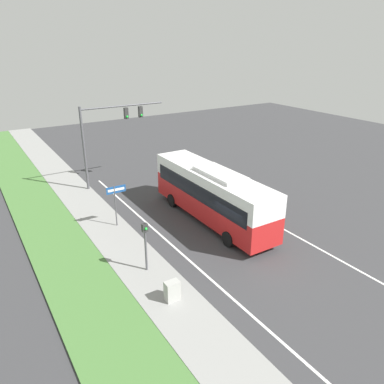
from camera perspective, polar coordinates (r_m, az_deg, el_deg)
The scene contains 10 objects.
ground_plane at distance 23.26m, azimuth 7.02°, elevation -7.60°, with size 80.00×80.00×0.00m, color #38383A.
sidewalk at distance 20.41m, azimuth -7.01°, elevation -12.06°, with size 2.80×80.00×0.12m.
grass_verge at distance 19.58m, azimuth -15.76°, elevation -14.53°, with size 3.60×80.00×0.10m.
lane_divider_near at distance 21.45m, azimuth -0.63°, elevation -10.19°, with size 0.14×30.00×0.01m.
lane_divider_far at distance 25.45m, azimuth 13.39°, elevation -5.30°, with size 0.14×30.00×0.01m.
bus at distance 24.98m, azimuth 3.07°, elevation -0.02°, with size 2.61×11.04×3.75m.
signal_gantry at distance 31.23m, azimuth -12.64°, elevation 9.45°, with size 7.10×0.41×6.81m.
pedestrian_signal at distance 19.56m, azimuth -7.12°, elevation -7.17°, with size 0.28×0.34×2.85m.
street_sign at distance 24.53m, azimuth -11.53°, elevation -0.90°, with size 1.30×0.08×2.91m.
utility_cabinet at distance 18.09m, azimuth -3.03°, elevation -14.80°, with size 0.70×0.44×0.99m.
Camera 1 is at (-13.02, -15.48, 11.48)m, focal length 35.00 mm.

